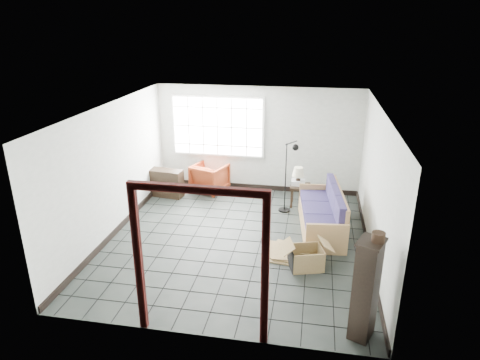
% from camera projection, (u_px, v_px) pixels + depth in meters
% --- Properties ---
extents(ground, '(5.50, 5.50, 0.00)m').
position_uv_depth(ground, '(238.00, 240.00, 8.41)').
color(ground, black).
rests_on(ground, ground).
extents(room_shell, '(5.02, 5.52, 2.61)m').
position_uv_depth(room_shell, '(238.00, 158.00, 7.84)').
color(room_shell, '#B5BAB3').
rests_on(room_shell, ground).
extents(window_panel, '(2.32, 0.08, 1.52)m').
position_uv_depth(window_panel, '(218.00, 126.00, 10.50)').
color(window_panel, silver).
rests_on(window_panel, ground).
extents(doorway_trim, '(1.80, 0.08, 2.20)m').
position_uv_depth(doorway_trim, '(199.00, 245.00, 5.44)').
color(doorway_trim, '#370E0C').
rests_on(doorway_trim, ground).
extents(futon_sofa, '(0.99, 2.11, 0.91)m').
position_uv_depth(futon_sofa, '(324.00, 215.00, 8.71)').
color(futon_sofa, olive).
rests_on(futon_sofa, ground).
extents(armchair, '(0.95, 0.92, 0.78)m').
position_uv_depth(armchair, '(210.00, 176.00, 10.67)').
color(armchair, maroon).
rests_on(armchair, ground).
extents(side_table, '(0.46, 0.46, 0.50)m').
position_uv_depth(side_table, '(300.00, 189.00, 9.84)').
color(side_table, black).
rests_on(side_table, ground).
extents(table_lamp, '(0.28, 0.28, 0.43)m').
position_uv_depth(table_lamp, '(298.00, 173.00, 9.73)').
color(table_lamp, black).
rests_on(table_lamp, side_table).
extents(projector, '(0.32, 0.25, 0.11)m').
position_uv_depth(projector, '(298.00, 183.00, 9.82)').
color(projector, silver).
rests_on(projector, side_table).
extents(floor_lamp, '(0.45, 0.43, 1.69)m').
position_uv_depth(floor_lamp, '(290.00, 175.00, 9.29)').
color(floor_lamp, black).
rests_on(floor_lamp, ground).
extents(console_shelf, '(0.90, 0.45, 0.67)m').
position_uv_depth(console_shelf, '(165.00, 183.00, 10.41)').
color(console_shelf, black).
rests_on(console_shelf, ground).
extents(tall_shelf, '(0.44, 0.49, 1.47)m').
position_uv_depth(tall_shelf, '(366.00, 289.00, 5.63)').
color(tall_shelf, black).
rests_on(tall_shelf, ground).
extents(pot, '(0.21, 0.21, 0.13)m').
position_uv_depth(pot, '(378.00, 237.00, 5.33)').
color(pot, black).
rests_on(pot, tall_shelf).
extents(open_box, '(0.98, 0.67, 0.51)m').
position_uv_depth(open_box, '(306.00, 258.00, 7.44)').
color(open_box, brown).
rests_on(open_box, ground).
extents(cardboard_pile, '(1.18, 0.97, 0.16)m').
position_uv_depth(cardboard_pile, '(296.00, 254.00, 7.84)').
color(cardboard_pile, brown).
rests_on(cardboard_pile, ground).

